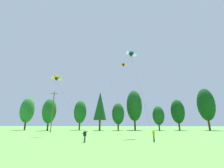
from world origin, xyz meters
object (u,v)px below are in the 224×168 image
object	(u,v)px
parafoil_kite_mid_blue_white	(131,54)
utility_pole	(53,110)
kite_flyer_mid	(154,134)
parafoil_kite_far_orange	(57,78)
kite_flyer_near	(85,135)
parafoil_kite_high_red_yellow	(123,65)

from	to	relation	value
parafoil_kite_mid_blue_white	utility_pole	bearing A→B (deg)	151.90
kite_flyer_mid	parafoil_kite_mid_blue_white	xyz separation A→B (m)	(-2.05, 7.85, 16.40)
kite_flyer_mid	parafoil_kite_far_orange	distance (m)	23.79
kite_flyer_near	parafoil_kite_mid_blue_white	size ratio (longest dim) A/B	0.10
kite_flyer_near	kite_flyer_mid	size ratio (longest dim) A/B	1.00
parafoil_kite_high_red_yellow	parafoil_kite_far_orange	bearing A→B (deg)	-145.96
parafoil_kite_high_red_yellow	parafoil_kite_far_orange	size ratio (longest dim) A/B	1.88
utility_pole	kite_flyer_near	xyz separation A→B (m)	(14.34, -20.88, -5.03)
utility_pole	parafoil_kite_mid_blue_white	size ratio (longest dim) A/B	0.68
utility_pole	parafoil_kite_mid_blue_white	world-z (taller)	parafoil_kite_mid_blue_white
utility_pole	parafoil_kite_far_orange	xyz separation A→B (m)	(5.01, -10.66, 6.31)
parafoil_kite_high_red_yellow	parafoil_kite_mid_blue_white	size ratio (longest dim) A/B	1.26
kite_flyer_near	parafoil_kite_far_orange	size ratio (longest dim) A/B	0.15
parafoil_kite_mid_blue_white	kite_flyer_mid	bearing A→B (deg)	-75.38
utility_pole	kite_flyer_near	bearing A→B (deg)	-55.52
kite_flyer_mid	parafoil_kite_far_orange	size ratio (longest dim) A/B	0.15
kite_flyer_mid	parafoil_kite_mid_blue_white	size ratio (longest dim) A/B	0.10
parafoil_kite_mid_blue_white	kite_flyer_near	bearing A→B (deg)	-129.38
kite_flyer_mid	utility_pole	bearing A→B (deg)	140.78
parafoil_kite_high_red_yellow	parafoil_kite_mid_blue_white	distance (m)	11.76
kite_flyer_mid	parafoil_kite_far_orange	xyz separation A→B (m)	(-18.93, 8.87, 11.35)
parafoil_kite_high_red_yellow	utility_pole	bearing A→B (deg)	179.43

